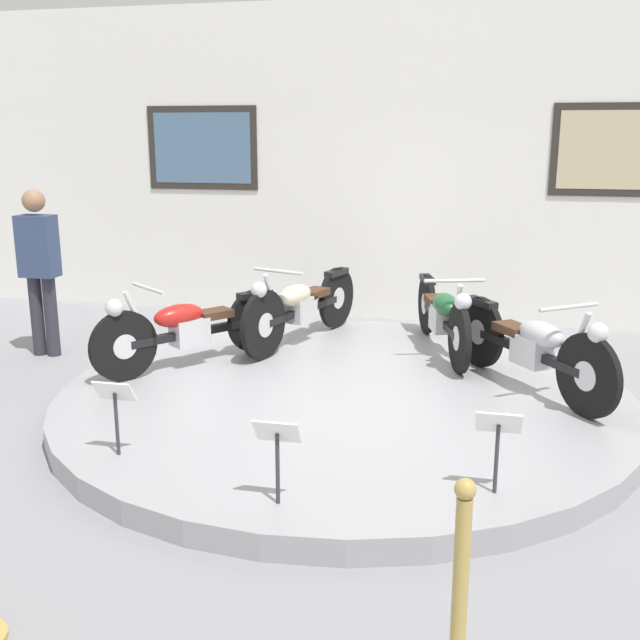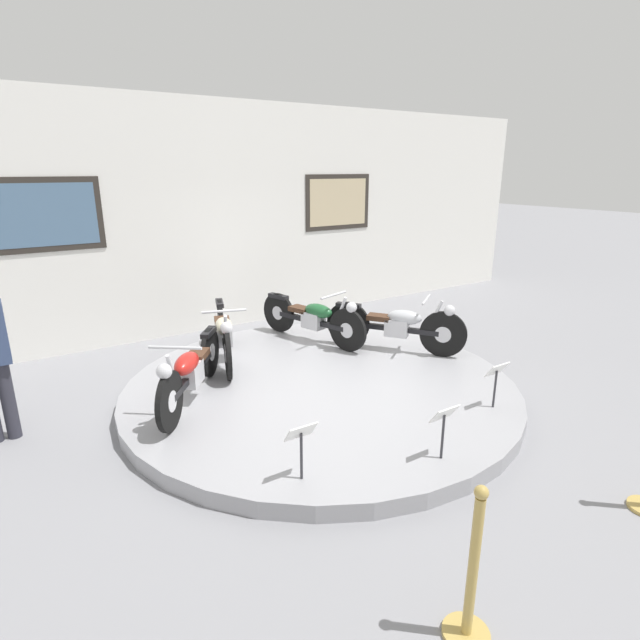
{
  "view_description": "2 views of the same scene",
  "coord_description": "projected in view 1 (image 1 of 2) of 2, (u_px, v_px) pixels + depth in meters",
  "views": [
    {
      "loc": [
        1.09,
        -5.69,
        2.21
      ],
      "look_at": [
        -0.2,
        -0.03,
        0.75
      ],
      "focal_mm": 42.0,
      "sensor_mm": 36.0,
      "label": 1
    },
    {
      "loc": [
        -3.0,
        -4.66,
        2.64
      ],
      "look_at": [
        0.19,
        0.31,
        0.83
      ],
      "focal_mm": 28.0,
      "sensor_mm": 36.0,
      "label": 2
    }
  ],
  "objects": [
    {
      "name": "info_placard_front_left",
      "position": [
        115.0,
        401.0,
        4.8
      ],
      "size": [
        0.26,
        0.11,
        0.51
      ],
      "color": "#333338",
      "rests_on": "display_platform"
    },
    {
      "name": "info_placard_front_right",
      "position": [
        498.0,
        434.0,
        4.28
      ],
      "size": [
        0.26,
        0.11,
        0.51
      ],
      "color": "#333338",
      "rests_on": "display_platform"
    },
    {
      "name": "motorcycle_silver",
      "position": [
        532.0,
        345.0,
        6.01
      ],
      "size": [
        1.21,
        1.64,
        0.79
      ],
      "color": "black",
      "rests_on": "display_platform"
    },
    {
      "name": "display_platform",
      "position": [
        344.0,
        399.0,
        6.14
      ],
      "size": [
        4.65,
        4.65,
        0.17
      ],
      "primitive_type": "cylinder",
      "color": "#99999E",
      "rests_on": "ground_plane"
    },
    {
      "name": "motorcycle_red",
      "position": [
        189.0,
        326.0,
        6.65
      ],
      "size": [
        1.23,
        1.59,
        0.78
      ],
      "color": "black",
      "rests_on": "display_platform"
    },
    {
      "name": "visitor_standing",
      "position": [
        39.0,
        263.0,
        7.42
      ],
      "size": [
        0.36,
        0.22,
        1.68
      ],
      "color": "#2D2D38",
      "rests_on": "ground_plane"
    },
    {
      "name": "motorcycle_green",
      "position": [
        443.0,
        314.0,
        7.09
      ],
      "size": [
        0.7,
        1.89,
        0.78
      ],
      "color": "black",
      "rests_on": "display_platform"
    },
    {
      "name": "ground_plane",
      "position": [
        344.0,
        409.0,
        6.16
      ],
      "size": [
        60.0,
        60.0,
        0.0
      ],
      "primitive_type": "plane",
      "color": "gray"
    },
    {
      "name": "info_placard_front_centre",
      "position": [
        277.0,
        443.0,
        4.16
      ],
      "size": [
        0.26,
        0.11,
        0.51
      ],
      "color": "#333338",
      "rests_on": "display_platform"
    },
    {
      "name": "motorcycle_cream",
      "position": [
        300.0,
        305.0,
        7.39
      ],
      "size": [
        0.73,
        1.92,
        0.8
      ],
      "color": "black",
      "rests_on": "display_platform"
    },
    {
      "name": "back_wall",
      "position": [
        398.0,
        165.0,
        8.78
      ],
      "size": [
        14.0,
        0.22,
        3.68
      ],
      "color": "white",
      "rests_on": "ground_plane"
    }
  ]
}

